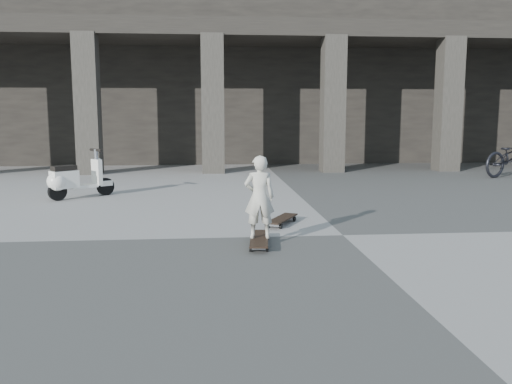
{
  "coord_description": "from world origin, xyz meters",
  "views": [
    {
      "loc": [
        -1.95,
        -7.55,
        1.77
      ],
      "look_at": [
        -1.27,
        0.02,
        0.65
      ],
      "focal_mm": 38.0,
      "sensor_mm": 36.0,
      "label": 1
    }
  ],
  "objects": [
    {
      "name": "ground",
      "position": [
        0.0,
        0.0,
        0.0
      ],
      "size": [
        90.0,
        90.0,
        0.0
      ],
      "primitive_type": "plane",
      "color": "#474744",
      "rests_on": "ground"
    },
    {
      "name": "colonnade",
      "position": [
        -0.0,
        13.77,
        3.03
      ],
      "size": [
        28.0,
        8.82,
        6.0
      ],
      "color": "black",
      "rests_on": "ground"
    },
    {
      "name": "longboard",
      "position": [
        -1.27,
        -0.48,
        0.08
      ],
      "size": [
        0.35,
        1.03,
        0.1
      ],
      "rotation": [
        0.0,
        0.0,
        1.46
      ],
      "color": "black",
      "rests_on": "ground"
    },
    {
      "name": "skateboard_spare",
      "position": [
        -0.78,
        0.84,
        0.08
      ],
      "size": [
        0.63,
        0.9,
        0.11
      ],
      "rotation": [
        0.0,
        0.0,
        1.08
      ],
      "color": "black",
      "rests_on": "ground"
    },
    {
      "name": "child",
      "position": [
        -1.27,
        -0.48,
        0.66
      ],
      "size": [
        0.41,
        0.28,
        1.11
      ],
      "primitive_type": "imported",
      "rotation": [
        0.0,
        0.0,
        3.11
      ],
      "color": "beige",
      "rests_on": "longboard"
    },
    {
      "name": "scooter",
      "position": [
        -4.77,
        3.77,
        0.4
      ],
      "size": [
        1.21,
        1.02,
        1.01
      ],
      "rotation": [
        0.0,
        0.0,
        0.67
      ],
      "color": "black",
      "rests_on": "ground"
    },
    {
      "name": "bicycle",
      "position": [
        6.49,
        6.78,
        0.56
      ],
      "size": [
        2.25,
        1.54,
        1.12
      ],
      "primitive_type": "imported",
      "rotation": [
        0.0,
        0.0,
        1.99
      ],
      "color": "black",
      "rests_on": "ground"
    }
  ]
}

